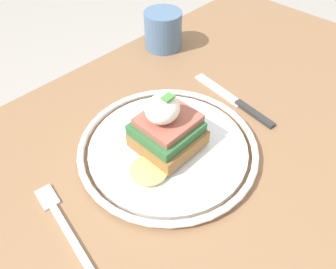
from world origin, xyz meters
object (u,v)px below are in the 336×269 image
(plate, at_px, (168,147))
(knife, at_px, (239,103))
(fork, at_px, (63,224))
(cup, at_px, (163,29))
(sandwich, at_px, (166,129))

(plate, bearing_deg, knife, -4.90)
(fork, relative_size, cup, 1.97)
(sandwich, xyz_separation_m, knife, (0.16, -0.02, -0.04))
(plate, height_order, cup, cup)
(plate, distance_m, fork, 0.18)
(plate, bearing_deg, cup, 45.71)
(plate, xyz_separation_m, sandwich, (-0.00, 0.00, 0.04))
(fork, xyz_separation_m, cup, (0.39, 0.21, 0.04))
(fork, xyz_separation_m, knife, (0.34, -0.02, 0.00))
(plate, height_order, sandwich, sandwich)
(cup, bearing_deg, fork, -152.13)
(fork, distance_m, cup, 0.44)
(knife, distance_m, cup, 0.24)
(sandwich, relative_size, fork, 0.82)
(sandwich, xyz_separation_m, cup, (0.21, 0.21, -0.01))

